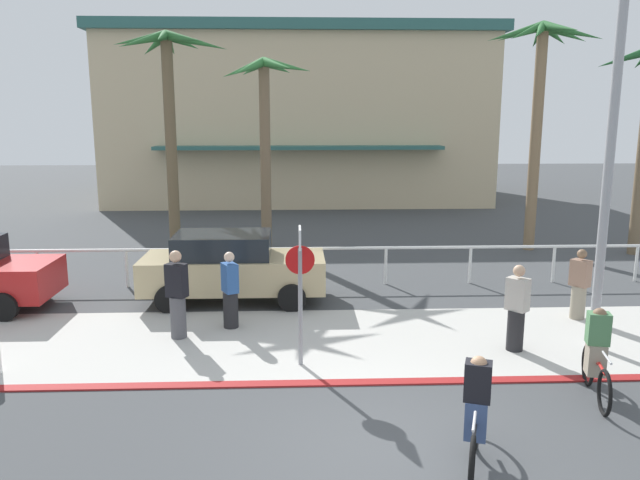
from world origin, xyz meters
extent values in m
plane|color=#424447|center=(0.00, 10.00, 0.00)|extent=(80.00, 80.00, 0.00)
cube|color=beige|center=(0.00, 4.20, 0.01)|extent=(44.00, 4.00, 0.02)
cube|color=maroon|center=(0.00, 2.20, 0.01)|extent=(44.00, 0.24, 0.03)
cube|color=beige|center=(-1.06, 27.69, 4.16)|extent=(19.13, 11.38, 8.31)
cube|color=#2D605B|center=(-1.06, 27.69, 8.56)|extent=(19.73, 11.98, 0.50)
cube|color=#2D605B|center=(-1.06, 21.50, 3.00)|extent=(13.39, 1.20, 0.16)
cylinder|color=white|center=(0.00, 8.50, 1.00)|extent=(25.30, 0.08, 0.08)
cylinder|color=white|center=(-8.05, 8.50, 0.50)|extent=(0.08, 0.08, 1.00)
cylinder|color=white|center=(-5.75, 8.50, 0.50)|extent=(0.08, 0.08, 1.00)
cylinder|color=white|center=(-3.45, 8.50, 0.50)|extent=(0.08, 0.08, 1.00)
cylinder|color=white|center=(-1.15, 8.50, 0.50)|extent=(0.08, 0.08, 1.00)
cylinder|color=white|center=(1.15, 8.50, 0.50)|extent=(0.08, 0.08, 1.00)
cylinder|color=white|center=(3.45, 8.50, 0.50)|extent=(0.08, 0.08, 1.00)
cylinder|color=white|center=(5.75, 8.50, 0.50)|extent=(0.08, 0.08, 1.00)
cylinder|color=white|center=(8.05, 8.50, 0.50)|extent=(0.08, 0.08, 1.00)
cylinder|color=gray|center=(-1.20, 3.02, 1.10)|extent=(0.08, 0.08, 2.20)
cube|color=white|center=(-1.20, 3.02, 2.38)|extent=(0.04, 0.56, 0.36)
cylinder|color=red|center=(-1.20, 3.02, 1.98)|extent=(0.52, 0.03, 0.52)
cylinder|color=#9EA0A5|center=(4.55, 3.67, 3.75)|extent=(0.18, 0.18, 7.50)
cylinder|color=brown|center=(-5.23, 12.54, 3.46)|extent=(0.36, 0.36, 6.91)
cone|color=#2D6B33|center=(-4.29, 12.54, 6.70)|extent=(1.95, 0.32, 0.73)
cone|color=#2D6B33|center=(-4.80, 12.98, 6.75)|extent=(1.15, 1.15, 0.63)
cone|color=#2D6B33|center=(-5.23, 13.18, 6.69)|extent=(0.32, 1.39, 0.76)
cone|color=#2D6B33|center=(-5.68, 12.99, 6.66)|extent=(1.21, 1.21, 0.80)
cone|color=#2D6B33|center=(-6.04, 12.54, 6.77)|extent=(1.68, 0.32, 0.60)
cone|color=#2D6B33|center=(-5.81, 11.97, 6.68)|extent=(1.45, 1.45, 0.78)
cone|color=#2D6B33|center=(-5.23, 11.91, 6.77)|extent=(0.32, 1.34, 0.59)
cone|color=#2D6B33|center=(-4.57, 11.88, 6.75)|extent=(1.59, 1.59, 0.64)
cylinder|color=#756047|center=(-2.27, 13.39, 3.10)|extent=(0.36, 0.36, 6.19)
cone|color=#387F3D|center=(-1.50, 13.39, 6.05)|extent=(1.59, 0.32, 0.60)
cone|color=#387F3D|center=(-1.84, 14.13, 6.07)|extent=(1.15, 1.67, 0.57)
cone|color=#387F3D|center=(-2.67, 14.09, 6.03)|extent=(1.11, 1.61, 0.64)
cone|color=#387F3D|center=(-2.94, 13.39, 5.95)|extent=(1.46, 0.32, 0.78)
cone|color=#387F3D|center=(-2.71, 12.62, 5.94)|extent=(1.21, 1.78, 0.81)
cone|color=#387F3D|center=(-1.82, 12.61, 6.04)|extent=(1.20, 1.76, 0.63)
cylinder|color=#846B4C|center=(6.66, 12.72, 3.64)|extent=(0.36, 0.36, 7.28)
cone|color=#2D6B33|center=(7.37, 12.72, 7.04)|extent=(1.53, 0.32, 0.78)
cone|color=#2D6B33|center=(7.23, 13.20, 7.05)|extent=(1.41, 1.26, 0.76)
cone|color=#2D6B33|center=(6.80, 13.49, 7.02)|extent=(0.60, 1.69, 0.81)
cone|color=#2D6B33|center=(6.19, 13.53, 7.14)|extent=(1.24, 1.83, 0.60)
cone|color=#2D6B33|center=(5.86, 13.01, 7.08)|extent=(1.78, 0.91, 0.71)
cone|color=#2D6B33|center=(6.07, 12.51, 7.05)|extent=(1.39, 0.77, 0.76)
cone|color=#2D6B33|center=(6.36, 12.20, 7.05)|extent=(0.94, 1.30, 0.76)
cone|color=#2D6B33|center=(6.82, 11.79, 7.09)|extent=(0.65, 1.97, 0.68)
cone|color=#2D6B33|center=(7.37, 12.13, 7.01)|extent=(1.69, 1.49, 0.85)
cone|color=#235B2D|center=(9.42, 12.60, 6.31)|extent=(1.15, 1.66, 0.66)
cone|color=#235B2D|center=(9.10, 12.14, 6.23)|extent=(1.67, 0.87, 0.80)
cone|color=#235B2D|center=(9.05, 11.59, 6.28)|extent=(1.76, 0.90, 0.71)
cylinder|color=black|center=(-7.74, 7.55, 0.33)|extent=(0.66, 0.22, 0.66)
cylinder|color=black|center=(-7.74, 5.75, 0.33)|extent=(0.66, 0.22, 0.66)
cube|color=tan|center=(-2.78, 7.11, 0.73)|extent=(4.40, 1.80, 0.80)
cube|color=#1E2328|center=(-3.03, 7.11, 1.41)|extent=(2.29, 1.58, 0.56)
cylinder|color=black|center=(-1.38, 8.01, 0.33)|extent=(0.66, 0.22, 0.66)
cylinder|color=black|center=(-1.38, 6.21, 0.33)|extent=(0.66, 0.22, 0.66)
cylinder|color=black|center=(-4.19, 8.01, 0.33)|extent=(0.66, 0.22, 0.66)
cylinder|color=black|center=(-4.19, 6.21, 0.33)|extent=(0.66, 0.22, 0.66)
torus|color=black|center=(3.42, 0.98, 0.33)|extent=(0.22, 0.71, 0.72)
torus|color=black|center=(3.67, 2.05, 0.33)|extent=(0.22, 0.71, 0.72)
cylinder|color=red|center=(3.59, 1.72, 0.48)|extent=(0.20, 0.68, 0.35)
cylinder|color=red|center=(3.48, 1.21, 0.62)|extent=(0.13, 0.38, 0.07)
cylinder|color=red|center=(3.57, 1.63, 0.55)|extent=(0.05, 0.05, 0.44)
cylinder|color=silver|center=(3.43, 1.03, 0.88)|extent=(0.15, 0.50, 0.04)
cube|color=gray|center=(3.57, 1.63, 0.61)|extent=(0.34, 0.37, 0.52)
cube|color=#4C7F51|center=(3.57, 1.63, 1.13)|extent=(0.39, 0.33, 0.52)
sphere|color=brown|center=(3.57, 1.63, 1.36)|extent=(0.22, 0.22, 0.22)
torus|color=black|center=(0.84, -0.92, 0.33)|extent=(0.29, 0.70, 0.72)
torus|color=black|center=(1.20, 0.12, 0.33)|extent=(0.29, 0.70, 0.72)
cylinder|color=black|center=(1.09, -0.19, 0.48)|extent=(0.27, 0.67, 0.35)
cylinder|color=black|center=(0.91, -0.69, 0.62)|extent=(0.17, 0.38, 0.07)
cylinder|color=black|center=(1.06, -0.28, 0.55)|extent=(0.05, 0.05, 0.44)
cylinder|color=silver|center=(0.85, -0.87, 0.88)|extent=(0.20, 0.48, 0.04)
cube|color=#384C7A|center=(1.06, -0.28, 0.61)|extent=(0.37, 0.39, 0.52)
cube|color=black|center=(1.06, -0.28, 1.13)|extent=(0.41, 0.36, 0.52)
sphere|color=#9E7556|center=(1.06, -0.28, 1.36)|extent=(0.22, 0.22, 0.22)
cylinder|color=#232326|center=(-2.67, 5.11, 0.40)|extent=(0.43, 0.43, 0.80)
cube|color=#2D5699|center=(-2.67, 5.11, 1.11)|extent=(0.41, 0.47, 0.62)
sphere|color=beige|center=(-2.67, 5.11, 1.56)|extent=(0.22, 0.22, 0.22)
cylinder|color=gray|center=(5.02, 5.39, 0.38)|extent=(0.45, 0.45, 0.77)
cube|color=#93705B|center=(5.02, 5.39, 1.06)|extent=(0.44, 0.48, 0.59)
sphere|color=brown|center=(5.02, 5.39, 1.50)|extent=(0.21, 0.21, 0.21)
cylinder|color=#232326|center=(2.95, 3.57, 0.41)|extent=(0.45, 0.45, 0.82)
cube|color=#B7B2A8|center=(2.95, 3.57, 1.14)|extent=(0.46, 0.47, 0.63)
sphere|color=#D6A884|center=(2.95, 3.57, 1.60)|extent=(0.23, 0.23, 0.23)
cylinder|color=#4C4C51|center=(-3.68, 4.53, 0.44)|extent=(0.42, 0.42, 0.88)
cube|color=black|center=(-3.68, 4.53, 1.22)|extent=(0.47, 0.40, 0.68)
sphere|color=#D6A884|center=(-3.68, 4.53, 1.72)|extent=(0.24, 0.24, 0.24)
camera|label=1|loc=(-1.28, -7.67, 4.49)|focal=34.88mm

